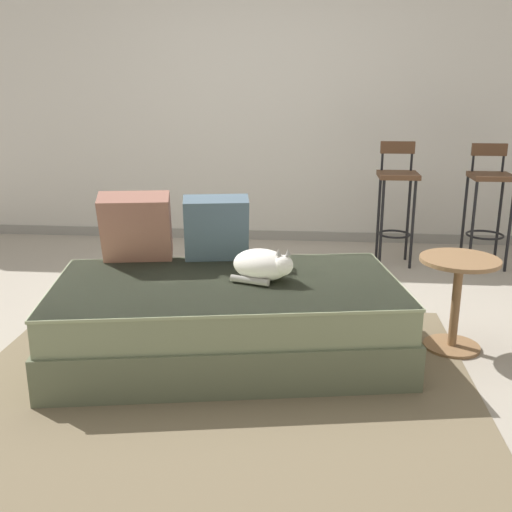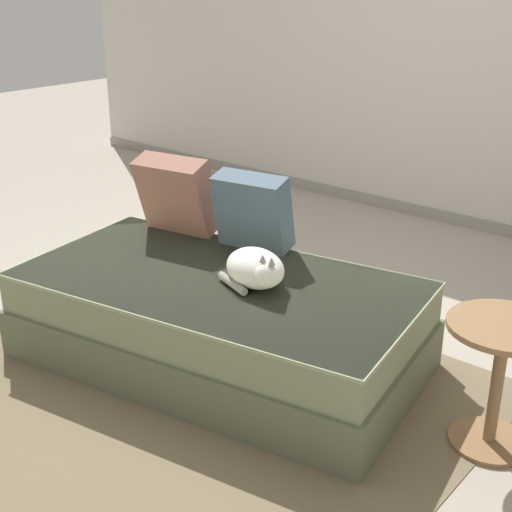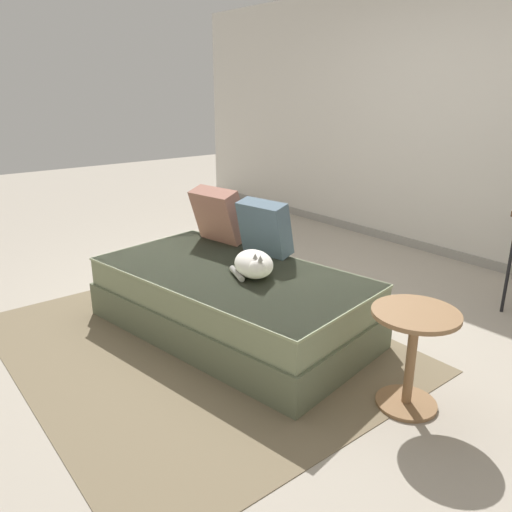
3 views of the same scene
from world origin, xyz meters
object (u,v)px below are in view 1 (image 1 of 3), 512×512
at_px(side_table, 457,290).
at_px(throw_pillow_middle, 216,228).
at_px(bar_stool_by_doorway, 489,195).
at_px(throw_pillow_corner, 136,227).
at_px(couch, 227,319).
at_px(bar_stool_near_window, 397,191).
at_px(cat, 263,265).

bearing_deg(side_table, throw_pillow_middle, 173.00).
bearing_deg(bar_stool_by_doorway, side_table, -109.83).
relative_size(bar_stool_by_doorway, side_table, 1.84).
xyz_separation_m(throw_pillow_middle, bar_stool_by_doorway, (2.00, 1.52, -0.04)).
xyz_separation_m(throw_pillow_corner, bar_stool_by_doorway, (2.47, 1.60, -0.06)).
height_order(couch, bar_stool_by_doorway, bar_stool_by_doorway).
bearing_deg(side_table, couch, -170.26).
height_order(throw_pillow_corner, bar_stool_near_window, bar_stool_near_window).
distance_m(bar_stool_near_window, side_table, 1.71).
height_order(throw_pillow_middle, cat, throw_pillow_middle).
relative_size(throw_pillow_corner, bar_stool_by_doorway, 0.45).
height_order(throw_pillow_middle, side_table, throw_pillow_middle).
bearing_deg(throw_pillow_middle, throw_pillow_corner, -170.26).
bearing_deg(throw_pillow_corner, throw_pillow_middle, 9.74).
bearing_deg(side_table, throw_pillow_corner, 177.20).
bearing_deg(cat, bar_stool_by_doorway, 47.67).
distance_m(couch, cat, 0.36).
distance_m(couch, throw_pillow_middle, 0.58).
height_order(throw_pillow_corner, throw_pillow_middle, throw_pillow_corner).
height_order(throw_pillow_middle, bar_stool_near_window, bar_stool_near_window).
bearing_deg(couch, throw_pillow_corner, 151.93).
bearing_deg(couch, side_table, 9.74).
xyz_separation_m(cat, bar_stool_by_doorway, (1.69, 1.86, 0.07)).
bearing_deg(couch, throw_pillow_middle, 106.42).
xyz_separation_m(couch, throw_pillow_middle, (-0.12, 0.39, 0.42)).
bearing_deg(bar_stool_by_doorway, bar_stool_near_window, 179.93).
xyz_separation_m(couch, throw_pillow_corner, (-0.58, 0.31, 0.43)).
distance_m(throw_pillow_corner, throw_pillow_middle, 0.47).
distance_m(throw_pillow_middle, side_table, 1.44).
relative_size(throw_pillow_corner, bar_stool_near_window, 0.44).
relative_size(bar_stool_near_window, bar_stool_by_doorway, 1.01).
xyz_separation_m(bar_stool_by_doorway, side_table, (-0.61, -1.69, -0.25)).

